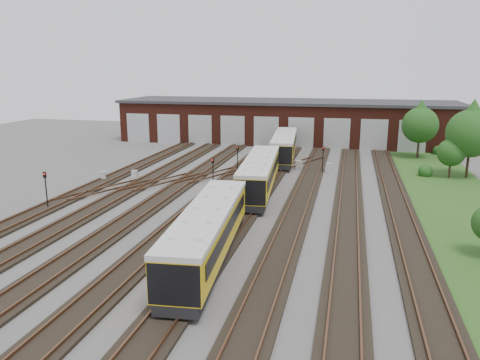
# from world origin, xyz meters

# --- Properties ---
(ground) EXTENTS (120.00, 120.00, 0.00)m
(ground) POSITION_xyz_m (0.00, 0.00, 0.00)
(ground) COLOR #4A4745
(ground) RESTS_ON ground
(track_network) EXTENTS (30.40, 70.00, 0.33)m
(track_network) POSITION_xyz_m (-0.17, 0.59, 0.11)
(track_network) COLOR black
(track_network) RESTS_ON ground
(maintenance_shed) EXTENTS (51.00, 12.50, 6.35)m
(maintenance_shed) POSITION_xyz_m (-0.01, 39.97, 3.20)
(maintenance_shed) COLOR #4A1C12
(maintenance_shed) RESTS_ON ground
(grass_verge) EXTENTS (8.00, 55.00, 0.05)m
(grass_verge) POSITION_xyz_m (19.00, 10.00, 0.03)
(grass_verge) COLOR #254617
(grass_verge) RESTS_ON ground
(metro_train) EXTENTS (3.80, 46.42, 2.94)m
(metro_train) POSITION_xyz_m (2.00, 8.49, 1.84)
(metro_train) COLOR black
(metro_train) RESTS_ON ground
(signal_mast_0) EXTENTS (0.29, 0.28, 3.09)m
(signal_mast_0) POSITION_xyz_m (-13.95, -0.23, 1.98)
(signal_mast_0) COLOR black
(signal_mast_0) RESTS_ON ground
(signal_mast_1) EXTENTS (0.26, 0.25, 3.33)m
(signal_mast_1) POSITION_xyz_m (-1.55, 14.56, 2.12)
(signal_mast_1) COLOR black
(signal_mast_1) RESTS_ON ground
(signal_mast_2) EXTENTS (0.27, 0.26, 2.71)m
(signal_mast_2) POSITION_xyz_m (-2.95, 10.23, 1.75)
(signal_mast_2) COLOR black
(signal_mast_2) RESTS_ON ground
(signal_mast_3) EXTENTS (0.25, 0.24, 3.01)m
(signal_mast_3) POSITION_xyz_m (7.11, 17.98, 1.92)
(signal_mast_3) COLOR black
(signal_mast_3) RESTS_ON ground
(relay_cabinet_0) EXTENTS (0.68, 0.63, 0.91)m
(relay_cabinet_0) POSITION_xyz_m (-14.60, 9.84, 0.46)
(relay_cabinet_0) COLOR #AEB2B4
(relay_cabinet_0) RESTS_ON ground
(relay_cabinet_1) EXTENTS (0.64, 0.56, 0.92)m
(relay_cabinet_1) POSITION_xyz_m (-11.66, 11.04, 0.46)
(relay_cabinet_1) COLOR #AEB2B4
(relay_cabinet_1) RESTS_ON ground
(relay_cabinet_2) EXTENTS (0.65, 0.57, 0.94)m
(relay_cabinet_2) POSITION_xyz_m (1.45, 0.82, 0.47)
(relay_cabinet_2) COLOR #AEB2B4
(relay_cabinet_2) RESTS_ON ground
(relay_cabinet_3) EXTENTS (0.74, 0.67, 1.04)m
(relay_cabinet_3) POSITION_xyz_m (4.39, 19.55, 0.52)
(relay_cabinet_3) COLOR #AEB2B4
(relay_cabinet_3) RESTS_ON ground
(relay_cabinet_4) EXTENTS (0.61, 0.51, 1.01)m
(relay_cabinet_4) POSITION_xyz_m (7.74, 19.06, 0.51)
(relay_cabinet_4) COLOR #AEB2B4
(relay_cabinet_4) RESTS_ON ground
(tree_0) EXTENTS (4.47, 4.47, 7.41)m
(tree_0) POSITION_xyz_m (18.32, 29.96, 4.76)
(tree_0) COLOR #332217
(tree_0) RESTS_ON ground
(tree_1) EXTENTS (2.87, 2.87, 4.76)m
(tree_1) POSITION_xyz_m (20.13, 19.16, 3.05)
(tree_1) COLOR #332217
(tree_1) RESTS_ON ground
(tree_2) EXTENTS (4.96, 4.96, 8.22)m
(tree_2) POSITION_xyz_m (21.91, 19.65, 5.28)
(tree_2) COLOR #332217
(tree_2) RESTS_ON ground
(bush_1) EXTENTS (1.48, 1.48, 1.48)m
(bush_1) POSITION_xyz_m (17.80, 19.35, 0.74)
(bush_1) COLOR #1B4112
(bush_1) RESTS_ON ground
(bush_2) EXTENTS (1.40, 1.40, 1.40)m
(bush_2) POSITION_xyz_m (21.33, 33.27, 0.70)
(bush_2) COLOR #1B4112
(bush_2) RESTS_ON ground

